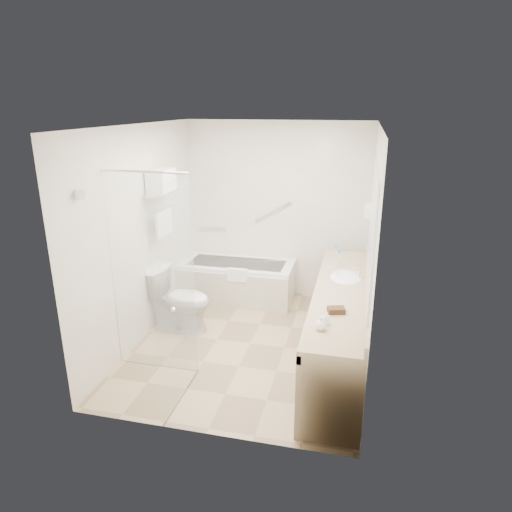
% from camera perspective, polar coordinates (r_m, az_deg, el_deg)
% --- Properties ---
extents(floor, '(3.20, 3.20, 0.00)m').
position_cam_1_polar(floor, '(5.52, -0.72, -10.87)').
color(floor, tan).
rests_on(floor, ground).
extents(ceiling, '(2.60, 3.20, 0.10)m').
position_cam_1_polar(ceiling, '(4.81, -0.85, 16.02)').
color(ceiling, white).
rests_on(ceiling, wall_back).
extents(wall_back, '(2.60, 0.10, 2.50)m').
position_cam_1_polar(wall_back, '(6.54, 2.61, 5.63)').
color(wall_back, silver).
rests_on(wall_back, ground).
extents(wall_front, '(2.60, 0.10, 2.50)m').
position_cam_1_polar(wall_front, '(3.59, -6.97, -5.66)').
color(wall_front, silver).
rests_on(wall_front, ground).
extents(wall_left, '(0.10, 3.20, 2.50)m').
position_cam_1_polar(wall_left, '(5.47, -14.12, 2.49)').
color(wall_left, silver).
rests_on(wall_left, ground).
extents(wall_right, '(0.10, 3.20, 2.50)m').
position_cam_1_polar(wall_right, '(4.89, 14.17, 0.57)').
color(wall_right, silver).
rests_on(wall_right, ground).
extents(bathtub, '(1.60, 0.73, 0.59)m').
position_cam_1_polar(bathtub, '(6.60, -2.37, -3.11)').
color(bathtub, white).
rests_on(bathtub, floor).
extents(grab_bar_short, '(0.40, 0.03, 0.03)m').
position_cam_1_polar(grab_bar_short, '(6.81, -5.38, 3.49)').
color(grab_bar_short, silver).
rests_on(grab_bar_short, wall_back).
extents(grab_bar_long, '(0.53, 0.03, 0.33)m').
position_cam_1_polar(grab_bar_long, '(6.51, 2.11, 5.58)').
color(grab_bar_long, silver).
rests_on(grab_bar_long, wall_back).
extents(shower_enclosure, '(0.96, 0.91, 2.11)m').
position_cam_1_polar(shower_enclosure, '(4.46, -11.57, -3.51)').
color(shower_enclosure, silver).
rests_on(shower_enclosure, floor).
extents(towel_shelf, '(0.24, 0.55, 0.81)m').
position_cam_1_polar(towel_shelf, '(5.61, -11.72, 8.35)').
color(towel_shelf, silver).
rests_on(towel_shelf, wall_left).
extents(vanity_counter, '(0.55, 2.70, 0.95)m').
position_cam_1_polar(vanity_counter, '(4.97, 10.44, -6.41)').
color(vanity_counter, tan).
rests_on(vanity_counter, floor).
extents(sink, '(0.40, 0.52, 0.14)m').
position_cam_1_polar(sink, '(5.27, 11.13, -2.86)').
color(sink, white).
rests_on(sink, vanity_counter).
extents(faucet, '(0.03, 0.03, 0.14)m').
position_cam_1_polar(faucet, '(5.23, 12.79, -1.86)').
color(faucet, silver).
rests_on(faucet, vanity_counter).
extents(mirror, '(0.02, 2.00, 1.20)m').
position_cam_1_polar(mirror, '(4.66, 14.34, 3.53)').
color(mirror, '#B7BCC4').
rests_on(mirror, wall_right).
extents(hairdryer_unit, '(0.08, 0.10, 0.18)m').
position_cam_1_polar(hairdryer_unit, '(5.85, 13.78, 5.57)').
color(hairdryer_unit, white).
rests_on(hairdryer_unit, wall_right).
extents(toilet, '(0.84, 0.53, 0.78)m').
position_cam_1_polar(toilet, '(5.78, -9.52, -5.40)').
color(toilet, white).
rests_on(toilet, floor).
extents(amenity_basket, '(0.18, 0.14, 0.05)m').
position_cam_1_polar(amenity_basket, '(4.36, 9.99, -6.68)').
color(amenity_basket, '#3F2B16').
rests_on(amenity_basket, vanity_counter).
extents(soap_bottle_a, '(0.09, 0.13, 0.05)m').
position_cam_1_polar(soap_bottle_a, '(4.13, 8.73, -8.10)').
color(soap_bottle_a, white).
rests_on(soap_bottle_a, vanity_counter).
extents(soap_bottle_b, '(0.13, 0.15, 0.10)m').
position_cam_1_polar(soap_bottle_b, '(4.02, 8.09, -8.48)').
color(soap_bottle_b, white).
rests_on(soap_bottle_b, vanity_counter).
extents(water_bottle_left, '(0.06, 0.06, 0.20)m').
position_cam_1_polar(water_bottle_left, '(5.55, 10.32, -0.37)').
color(water_bottle_left, silver).
rests_on(water_bottle_left, vanity_counter).
extents(water_bottle_mid, '(0.05, 0.05, 0.17)m').
position_cam_1_polar(water_bottle_mid, '(5.67, 10.34, -0.11)').
color(water_bottle_mid, silver).
rests_on(water_bottle_mid, vanity_counter).
extents(water_bottle_right, '(0.06, 0.06, 0.18)m').
position_cam_1_polar(water_bottle_right, '(5.80, 9.88, 0.43)').
color(water_bottle_right, silver).
rests_on(water_bottle_right, vanity_counter).
extents(drinking_glass_near, '(0.07, 0.07, 0.08)m').
position_cam_1_polar(drinking_glass_near, '(5.17, 10.31, -2.39)').
color(drinking_glass_near, silver).
rests_on(drinking_glass_near, vanity_counter).
extents(drinking_glass_far, '(0.10, 0.10, 0.10)m').
position_cam_1_polar(drinking_glass_far, '(5.28, 9.34, -1.77)').
color(drinking_glass_far, silver).
rests_on(drinking_glass_far, vanity_counter).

